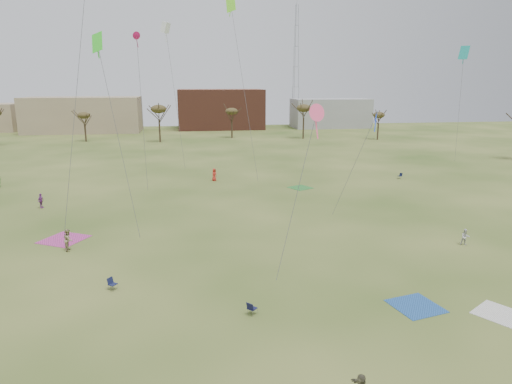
{
  "coord_description": "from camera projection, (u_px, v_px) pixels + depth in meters",
  "views": [
    {
      "loc": [
        -5.2,
        -22.58,
        14.03
      ],
      "look_at": [
        0.0,
        12.0,
        5.5
      ],
      "focal_mm": 31.55,
      "sensor_mm": 36.0,
      "label": 1
    }
  ],
  "objects": [
    {
      "name": "ground",
      "position": [
        287.0,
        334.0,
        25.77
      ],
      "size": [
        260.0,
        260.0,
        0.0
      ],
      "primitive_type": "plane",
      "color": "#2C4816",
      "rests_on": "ground"
    },
    {
      "name": "spectator_fore_b",
      "position": [
        68.0,
        240.0,
        38.43
      ],
      "size": [
        0.76,
        0.95,
        1.91
      ],
      "primitive_type": "imported",
      "rotation": [
        0.0,
        0.0,
        1.61
      ],
      "color": "#9C8D63",
      "rests_on": "ground"
    },
    {
      "name": "spectator_mid_d",
      "position": [
        41.0,
        201.0,
        51.49
      ],
      "size": [
        0.69,
        1.07,
        1.69
      ],
      "primitive_type": "imported",
      "rotation": [
        0.0,
        0.0,
        1.26
      ],
      "color": "#883C90",
      "rests_on": "ground"
    },
    {
      "name": "spectator_mid_e",
      "position": [
        465.0,
        237.0,
        39.73
      ],
      "size": [
        0.84,
        0.73,
        1.48
      ],
      "primitive_type": "imported",
      "rotation": [
        0.0,
        0.0,
        6.01
      ],
      "color": "silver",
      "rests_on": "ground"
    },
    {
      "name": "flyer_far_b",
      "position": [
        214.0,
        175.0,
        65.77
      ],
      "size": [
        1.01,
        1.06,
        1.83
      ],
      "primitive_type": "imported",
      "rotation": [
        0.0,
        0.0,
        0.89
      ],
      "color": "red",
      "rests_on": "ground"
    },
    {
      "name": "blanket_blue",
      "position": [
        416.0,
        306.0,
        28.96
      ],
      "size": [
        3.45,
        3.45,
        0.03
      ],
      "primitive_type": "cube",
      "rotation": [
        0.0,
        0.0,
        1.79
      ],
      "color": "#225197",
      "rests_on": "ground"
    },
    {
      "name": "blanket_cream",
      "position": [
        499.0,
        314.0,
        28.0
      ],
      "size": [
        3.61,
        3.61,
        0.03
      ],
      "primitive_type": "cube",
      "rotation": [
        0.0,
        0.0,
        2.14
      ],
      "color": "silver",
      "rests_on": "ground"
    },
    {
      "name": "blanket_plum",
      "position": [
        64.0,
        239.0,
        41.29
      ],
      "size": [
        4.79,
        4.79,
        0.03
      ],
      "primitive_type": "cube",
      "rotation": [
        0.0,
        0.0,
        2.64
      ],
      "color": "#B63888",
      "rests_on": "ground"
    },
    {
      "name": "blanket_olive",
      "position": [
        300.0,
        188.0,
        61.59
      ],
      "size": [
        3.64,
        3.64,
        0.03
      ],
      "primitive_type": "cube",
      "rotation": [
        0.0,
        0.0,
        2.06
      ],
      "color": "#2D7C31",
      "rests_on": "ground"
    },
    {
      "name": "camp_chair_left",
      "position": [
        113.0,
        286.0,
        31.21
      ],
      "size": [
        0.74,
        0.73,
        0.87
      ],
      "rotation": [
        0.0,
        0.0,
        0.93
      ],
      "color": "#161B3D",
      "rests_on": "ground"
    },
    {
      "name": "camp_chair_center",
      "position": [
        252.0,
        311.0,
        27.86
      ],
      "size": [
        0.74,
        0.74,
        0.87
      ],
      "rotation": [
        0.0,
        0.0,
        2.35
      ],
      "color": "#15163A",
      "rests_on": "ground"
    },
    {
      "name": "camp_chair_right",
      "position": [
        400.0,
        177.0,
        67.29
      ],
      "size": [
        0.69,
        0.66,
        0.87
      ],
      "rotation": [
        0.0,
        0.0,
        5.07
      ],
      "color": "#121833",
      "rests_on": "ground"
    },
    {
      "name": "kites_aloft",
      "position": [
        196.0,
        28.0,
        50.62
      ],
      "size": [
        66.27,
        55.74,
        26.58
      ],
      "color": "red",
      "rests_on": "ground"
    },
    {
      "name": "tree_line",
      "position": [
        198.0,
        115.0,
        99.69
      ],
      "size": [
        117.44,
        49.32,
        8.91
      ],
      "color": "#3A2B1E",
      "rests_on": "ground"
    },
    {
      "name": "building_tan",
      "position": [
        84.0,
        115.0,
        130.01
      ],
      "size": [
        32.0,
        14.0,
        10.0
      ],
      "primitive_type": "cube",
      "color": "#937F60",
      "rests_on": "ground"
    },
    {
      "name": "building_brick",
      "position": [
        220.0,
        109.0,
        140.36
      ],
      "size": [
        26.0,
        16.0,
        12.0
      ],
      "primitive_type": "cube",
      "color": "brown",
      "rests_on": "ground"
    },
    {
      "name": "building_grey",
      "position": [
        330.0,
        113.0,
        143.85
      ],
      "size": [
        24.0,
        12.0,
        9.0
      ],
      "primitive_type": "cube",
      "color": "gray",
      "rests_on": "ground"
    },
    {
      "name": "radio_tower",
      "position": [
        296.0,
        66.0,
        145.64
      ],
      "size": [
        1.51,
        1.72,
        41.0
      ],
      "color": "#9EA3A8",
      "rests_on": "ground"
    }
  ]
}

